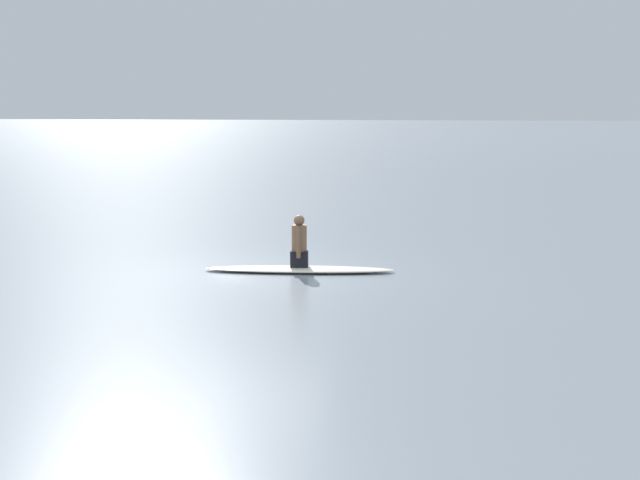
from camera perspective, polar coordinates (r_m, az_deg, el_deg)
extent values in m
plane|color=gray|center=(17.15, -3.90, -1.94)|extent=(400.00, 400.00, 0.00)
ellipsoid|color=silver|center=(17.23, -1.21, -1.72)|extent=(1.12, 3.41, 0.09)
cube|color=black|center=(17.20, -1.22, -1.10)|extent=(0.29, 0.33, 0.28)
cylinder|color=brown|center=(17.14, -1.22, 0.09)|extent=(0.30, 0.30, 0.47)
sphere|color=brown|center=(17.10, -1.22, 1.16)|extent=(0.19, 0.19, 0.19)
cylinder|color=brown|center=(16.99, -1.26, -0.19)|extent=(0.09, 0.09, 0.52)
cylinder|color=brown|center=(17.31, -1.18, -0.04)|extent=(0.09, 0.09, 0.52)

